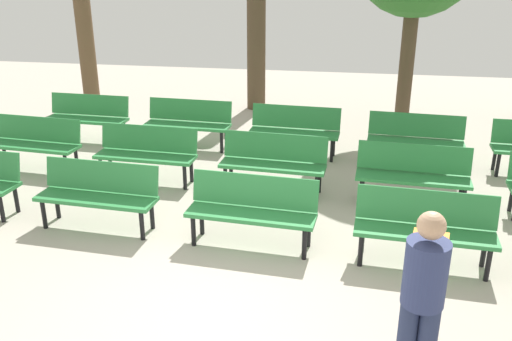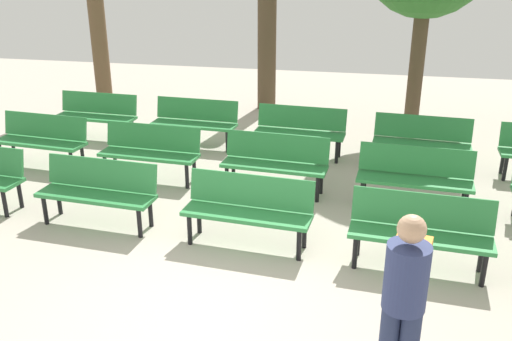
# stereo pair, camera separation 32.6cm
# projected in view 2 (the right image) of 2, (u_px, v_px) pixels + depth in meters

# --- Properties ---
(ground_plane) EXTENTS (25.10, 25.10, 0.00)m
(ground_plane) POSITION_uv_depth(u_px,v_px,m) (202.00, 315.00, 5.68)
(ground_plane) COLOR #B2A899
(bench_r0_c1) EXTENTS (1.63, 0.58, 0.87)m
(bench_r0_c1) POSITION_uv_depth(u_px,v_px,m) (98.00, 189.00, 7.42)
(bench_r0_c1) COLOR #2D8442
(bench_r0_c1) RESTS_ON ground_plane
(bench_r0_c2) EXTENTS (1.63, 0.60, 0.87)m
(bench_r0_c2) POSITION_uv_depth(u_px,v_px,m) (248.00, 207.00, 6.89)
(bench_r0_c2) COLOR #2D8442
(bench_r0_c2) RESTS_ON ground_plane
(bench_r0_c3) EXTENTS (1.63, 0.59, 0.87)m
(bench_r0_c3) POSITION_uv_depth(u_px,v_px,m) (421.00, 228.00, 6.37)
(bench_r0_c3) COLOR #2D8442
(bench_r0_c3) RESTS_ON ground_plane
(bench_r1_c0) EXTENTS (1.63, 0.61, 0.87)m
(bench_r1_c0) POSITION_uv_depth(u_px,v_px,m) (42.00, 137.00, 9.47)
(bench_r1_c0) COLOR #2D8442
(bench_r1_c0) RESTS_ON ground_plane
(bench_r1_c1) EXTENTS (1.62, 0.56, 0.87)m
(bench_r1_c1) POSITION_uv_depth(u_px,v_px,m) (151.00, 149.00, 8.90)
(bench_r1_c1) COLOR #2D8442
(bench_r1_c1) RESTS_ON ground_plane
(bench_r1_c2) EXTENTS (1.63, 0.59, 0.87)m
(bench_r1_c2) POSITION_uv_depth(u_px,v_px,m) (275.00, 160.00, 8.44)
(bench_r1_c2) COLOR #2D8442
(bench_r1_c2) RESTS_ON ground_plane
(bench_r1_c3) EXTENTS (1.63, 0.58, 0.87)m
(bench_r1_c3) POSITION_uv_depth(u_px,v_px,m) (415.00, 174.00, 7.90)
(bench_r1_c3) COLOR #2D8442
(bench_r1_c3) RESTS_ON ground_plane
(bench_r2_c0) EXTENTS (1.62, 0.55, 0.87)m
(bench_r2_c0) POSITION_uv_depth(u_px,v_px,m) (97.00, 113.00, 10.90)
(bench_r2_c0) COLOR #2D8442
(bench_r2_c0) RESTS_ON ground_plane
(bench_r2_c1) EXTENTS (1.62, 0.55, 0.87)m
(bench_r2_c1) POSITION_uv_depth(u_px,v_px,m) (195.00, 120.00, 10.45)
(bench_r2_c1) COLOR #2D8442
(bench_r2_c1) RESTS_ON ground_plane
(bench_r2_c2) EXTENTS (1.63, 0.57, 0.87)m
(bench_r2_c2) POSITION_uv_depth(u_px,v_px,m) (300.00, 128.00, 9.94)
(bench_r2_c2) COLOR #2D8442
(bench_r2_c2) RESTS_ON ground_plane
(bench_r2_c3) EXTENTS (1.63, 0.59, 0.87)m
(bench_r2_c3) POSITION_uv_depth(u_px,v_px,m) (422.00, 139.00, 9.38)
(bench_r2_c3) COLOR #2D8442
(bench_r2_c3) RESTS_ON ground_plane
(tree_0) EXTENTS (0.39, 0.39, 3.50)m
(tree_0) POSITION_uv_depth(u_px,v_px,m) (98.00, 28.00, 13.21)
(tree_0) COLOR brown
(tree_0) RESTS_ON ground_plane
(tree_2) EXTENTS (0.42, 0.42, 3.31)m
(tree_2) POSITION_uv_depth(u_px,v_px,m) (267.00, 37.00, 12.56)
(tree_2) COLOR #4C3A28
(tree_2) RESTS_ON ground_plane
(visitor_with_backpack) EXTENTS (0.41, 0.57, 1.65)m
(visitor_with_backpack) POSITION_uv_depth(u_px,v_px,m) (405.00, 296.00, 4.37)
(visitor_with_backpack) COLOR navy
(visitor_with_backpack) RESTS_ON ground_plane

